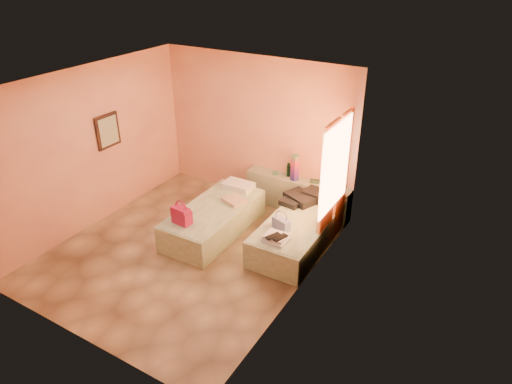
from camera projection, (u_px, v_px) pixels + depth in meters
ground at (189, 250)px, 7.60m from camera, size 4.50×4.50×0.00m
room_walls at (214, 141)px, 7.10m from camera, size 4.02×4.51×2.81m
headboard_ledge at (297, 195)px, 8.61m from camera, size 2.05×0.30×0.65m
bed_left at (214, 219)px, 7.98m from camera, size 0.94×2.02×0.50m
bed_right at (298, 233)px, 7.61m from camera, size 0.94×2.02×0.50m
water_bottle at (289, 170)px, 8.54m from camera, size 0.07×0.07×0.26m
rainbow_box at (295, 168)px, 8.34m from camera, size 0.14×0.14×0.50m
small_dish at (276, 173)px, 8.67m from camera, size 0.16×0.16×0.03m
green_book at (315, 181)px, 8.37m from camera, size 0.21×0.18×0.03m
flower_vase at (332, 184)px, 8.05m from camera, size 0.19×0.19×0.24m
magenta_handbag at (182, 215)px, 7.34m from camera, size 0.33×0.20×0.30m
khaki_garment at (234, 200)px, 8.01m from camera, size 0.47×0.42×0.07m
clothes_pile at (303, 198)px, 7.99m from camera, size 0.70×0.70×0.17m
blue_handbag at (281, 224)px, 7.19m from camera, size 0.33×0.22×0.19m
towel_stack at (276, 239)px, 6.92m from camera, size 0.36×0.31×0.10m
sandal_pair at (276, 237)px, 6.84m from camera, size 0.26×0.29×0.03m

